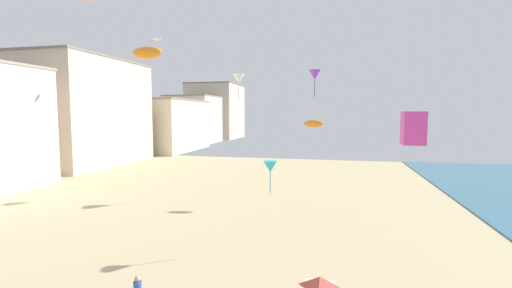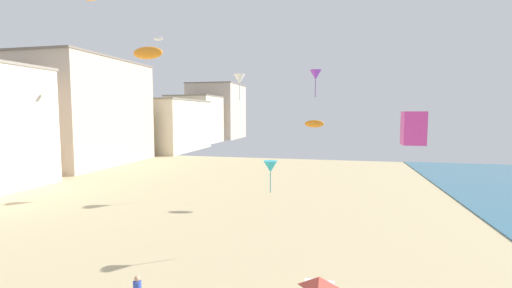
{
  "view_description": "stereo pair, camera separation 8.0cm",
  "coord_description": "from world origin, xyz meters",
  "px_view_note": "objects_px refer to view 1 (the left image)",
  "views": [
    {
      "loc": [
        10.36,
        -4.27,
        8.37
      ],
      "look_at": [
        6.17,
        14.15,
        6.73
      ],
      "focal_mm": 24.58,
      "sensor_mm": 36.0,
      "label": 1
    },
    {
      "loc": [
        10.44,
        -4.25,
        8.37
      ],
      "look_at": [
        6.17,
        14.15,
        6.73
      ],
      "focal_mm": 24.58,
      "sensor_mm": 36.0,
      "label": 2
    }
  ],
  "objects_px": {
    "kite_purple_delta": "(315,75)",
    "kite_magenta_box": "(413,128)",
    "kite_orange_parafoil_2": "(314,124)",
    "kite_cyan_delta": "(270,167)",
    "kite_white_parafoil": "(157,39)",
    "kite_white_delta": "(239,79)",
    "kite_orange_parafoil": "(147,53)"
  },
  "relations": [
    {
      "from": "kite_cyan_delta",
      "to": "kite_magenta_box",
      "type": "height_order",
      "value": "kite_magenta_box"
    },
    {
      "from": "kite_orange_parafoil",
      "to": "kite_cyan_delta",
      "type": "bearing_deg",
      "value": -30.8
    },
    {
      "from": "kite_cyan_delta",
      "to": "kite_orange_parafoil_2",
      "type": "relative_size",
      "value": 1.09
    },
    {
      "from": "kite_purple_delta",
      "to": "kite_magenta_box",
      "type": "xyz_separation_m",
      "value": [
        5.95,
        -21.78,
        -4.95
      ]
    },
    {
      "from": "kite_orange_parafoil_2",
      "to": "kite_purple_delta",
      "type": "bearing_deg",
      "value": 92.91
    },
    {
      "from": "kite_white_parafoil",
      "to": "kite_orange_parafoil_2",
      "type": "xyz_separation_m",
      "value": [
        19.97,
        -6.82,
        -10.37
      ]
    },
    {
      "from": "kite_purple_delta",
      "to": "kite_cyan_delta",
      "type": "relative_size",
      "value": 1.47
    },
    {
      "from": "kite_orange_parafoil",
      "to": "kite_cyan_delta",
      "type": "height_order",
      "value": "kite_orange_parafoil"
    },
    {
      "from": "kite_white_delta",
      "to": "kite_cyan_delta",
      "type": "relative_size",
      "value": 1.45
    },
    {
      "from": "kite_orange_parafoil",
      "to": "kite_white_delta",
      "type": "bearing_deg",
      "value": 59.24
    },
    {
      "from": "kite_white_parafoil",
      "to": "kite_orange_parafoil_2",
      "type": "relative_size",
      "value": 0.69
    },
    {
      "from": "kite_orange_parafoil",
      "to": "kite_white_parafoil",
      "type": "height_order",
      "value": "kite_white_parafoil"
    },
    {
      "from": "kite_purple_delta",
      "to": "kite_white_parafoil",
      "type": "distance_m",
      "value": 20.4
    },
    {
      "from": "kite_purple_delta",
      "to": "kite_orange_parafoil_2",
      "type": "xyz_separation_m",
      "value": [
        0.27,
        -5.39,
        -5.24
      ]
    },
    {
      "from": "kite_orange_parafoil",
      "to": "kite_white_parafoil",
      "type": "relative_size",
      "value": 2.25
    },
    {
      "from": "kite_magenta_box",
      "to": "kite_orange_parafoil_2",
      "type": "bearing_deg",
      "value": 109.1
    },
    {
      "from": "kite_white_delta",
      "to": "kite_magenta_box",
      "type": "xyz_separation_m",
      "value": [
        14.36,
        -20.69,
        -4.59
      ]
    },
    {
      "from": "kite_orange_parafoil",
      "to": "kite_cyan_delta",
      "type": "distance_m",
      "value": 17.06
    },
    {
      "from": "kite_orange_parafoil_2",
      "to": "kite_orange_parafoil",
      "type": "bearing_deg",
      "value": -159.6
    },
    {
      "from": "kite_cyan_delta",
      "to": "kite_magenta_box",
      "type": "distance_m",
      "value": 8.72
    },
    {
      "from": "kite_orange_parafoil",
      "to": "kite_white_delta",
      "type": "distance_m",
      "value": 11.37
    },
    {
      "from": "kite_cyan_delta",
      "to": "kite_magenta_box",
      "type": "bearing_deg",
      "value": -24.92
    },
    {
      "from": "kite_orange_parafoil",
      "to": "kite_magenta_box",
      "type": "bearing_deg",
      "value": -28.67
    },
    {
      "from": "kite_white_parafoil",
      "to": "kite_magenta_box",
      "type": "bearing_deg",
      "value": -42.14
    },
    {
      "from": "kite_purple_delta",
      "to": "kite_magenta_box",
      "type": "height_order",
      "value": "kite_purple_delta"
    },
    {
      "from": "kite_orange_parafoil",
      "to": "kite_orange_parafoil_2",
      "type": "height_order",
      "value": "kite_orange_parafoil"
    },
    {
      "from": "kite_cyan_delta",
      "to": "kite_orange_parafoil",
      "type": "bearing_deg",
      "value": 149.2
    },
    {
      "from": "kite_cyan_delta",
      "to": "kite_orange_parafoil_2",
      "type": "distance_m",
      "value": 13.22
    },
    {
      "from": "kite_orange_parafoil",
      "to": "kite_white_delta",
      "type": "xyz_separation_m",
      "value": [
        5.77,
        9.69,
        -1.5
      ]
    },
    {
      "from": "kite_white_delta",
      "to": "kite_cyan_delta",
      "type": "height_order",
      "value": "kite_white_delta"
    },
    {
      "from": "kite_white_delta",
      "to": "kite_magenta_box",
      "type": "relative_size",
      "value": 1.86
    },
    {
      "from": "kite_white_parafoil",
      "to": "kite_orange_parafoil",
      "type": "bearing_deg",
      "value": -65.68
    }
  ]
}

